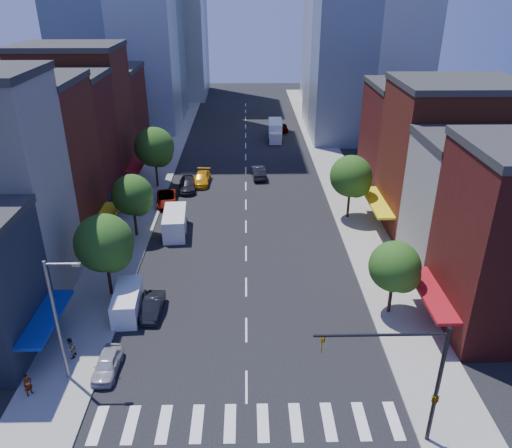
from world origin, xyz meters
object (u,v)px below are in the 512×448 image
Objects in this scene: taxi at (202,178)px; pedestrian_far at (71,348)px; traffic_car_far at (282,127)px; box_truck at (275,131)px; parked_car_third at (167,199)px; traffic_car_oncoming at (258,172)px; parked_car_second at (153,307)px; cargo_van_near at (127,303)px; pedestrian_near at (28,385)px; parked_car_rear at (187,184)px; cargo_van_far at (175,223)px; parked_car_front at (107,364)px.

pedestrian_far reaches higher than taxi.
traffic_car_far is 0.56× the size of box_truck.
parked_car_third is 1.05× the size of traffic_car_oncoming.
cargo_van_near reaches higher than parked_car_second.
traffic_car_oncoming is 23.96m from traffic_car_far.
taxi is (1.68, 28.76, 0.07)m from parked_car_second.
box_truck is 61.24m from pedestrian_near.
parked_car_rear reaches higher than taxi.
box_truck reaches higher than traffic_car_oncoming.
traffic_car_far is (12.42, 25.67, -0.02)m from taxi.
parked_car_third is 7.65m from taxi.
cargo_van_far is 37.31m from box_truck.
traffic_car_oncoming reaches higher than parked_car_second.
parked_car_second reaches higher than parked_car_front.
cargo_van_far is at bearing 78.30° from cargo_van_near.
cargo_van_far is 19.07m from traffic_car_oncoming.
box_truck is at bearing 66.50° from cargo_van_far.
pedestrian_far is (-6.53, -34.07, 0.22)m from taxi.
taxi is 1.21× the size of traffic_car_far.
parked_car_third is at bearing 100.57° from cargo_van_far.
cargo_van_far reaches higher than parked_car_rear.
cargo_van_near is (0.01, -22.04, 0.32)m from parked_car_third.
pedestrian_far is (-14.07, -36.28, 0.15)m from traffic_car_oncoming.
parked_car_front is 0.51× the size of box_truck.
parked_car_front is 28.68m from parked_car_third.
parked_car_front is 0.78× the size of traffic_car_oncoming.
pedestrian_far is at bearing -105.49° from box_truck.
parked_car_rear is at bearing 87.58° from parked_car_front.
traffic_car_far is (16.10, 61.05, 0.06)m from parked_car_front.
parked_car_second is at bearing -102.10° from box_truck.
pedestrian_far reaches higher than traffic_car_far.
box_truck is at bearing 69.93° from cargo_van_near.
traffic_car_far is at bearing 74.54° from box_truck.
traffic_car_oncoming is at bearing 20.97° from parked_car_rear.
taxi is at bearing 53.31° from parked_car_third.
parked_car_rear is 32.27m from pedestrian_far.
parked_car_second is at bearing 68.02° from traffic_car_oncoming.
parked_car_third is 0.88× the size of cargo_van_far.
box_truck is at bearing 77.56° from parked_car_second.
parked_car_front is 39.24m from traffic_car_oncoming.
parked_car_second is (2.00, 6.62, 0.02)m from parked_car_front.
traffic_car_oncoming is (9.23, 30.97, 0.14)m from parked_car_second.
parked_car_third is at bearing 96.95° from parked_car_second.
cargo_van_near is at bearing 90.95° from parked_car_front.
pedestrian_near is 3.85m from pedestrian_far.
taxi is 28.51m from traffic_car_far.
taxi reaches higher than parked_car_third.
parked_car_rear is 2.74m from taxi.
taxi is (1.68, 2.17, -0.01)m from parked_car_rear.
parked_car_front is 35.58m from taxi.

